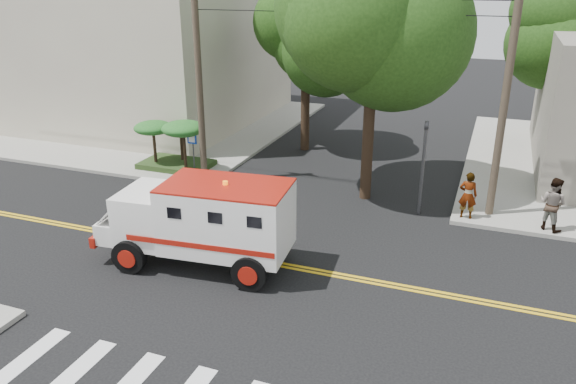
% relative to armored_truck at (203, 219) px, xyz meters
% --- Properties ---
extents(ground, '(100.00, 100.00, 0.00)m').
position_rel_armored_truck_xyz_m(ground, '(1.87, 0.78, -1.56)').
color(ground, black).
rests_on(ground, ground).
extents(sidewalk_nw, '(17.00, 17.00, 0.15)m').
position_rel_armored_truck_xyz_m(sidewalk_nw, '(-11.63, 14.28, -1.49)').
color(sidewalk_nw, gray).
rests_on(sidewalk_nw, ground).
extents(building_left, '(16.00, 14.00, 10.00)m').
position_rel_armored_truck_xyz_m(building_left, '(-13.63, 15.78, 3.59)').
color(building_left, '#B3A693').
rests_on(building_left, sidewalk_nw).
extents(utility_pole_left, '(0.28, 0.28, 9.00)m').
position_rel_armored_truck_xyz_m(utility_pole_left, '(-3.73, 6.78, 2.94)').
color(utility_pole_left, '#382D23').
rests_on(utility_pole_left, ground).
extents(utility_pole_right, '(0.28, 0.28, 9.00)m').
position_rel_armored_truck_xyz_m(utility_pole_right, '(8.17, 6.98, 2.94)').
color(utility_pole_right, '#382D23').
rests_on(utility_pole_right, ground).
extents(tree_main, '(6.08, 5.70, 9.85)m').
position_rel_armored_truck_xyz_m(tree_main, '(3.81, 6.99, 5.64)').
color(tree_main, black).
rests_on(tree_main, ground).
extents(tree_left, '(4.48, 4.20, 7.70)m').
position_rel_armored_truck_xyz_m(tree_left, '(-0.80, 12.57, 4.17)').
color(tree_left, black).
rests_on(tree_left, ground).
extents(tree_right, '(4.80, 4.50, 8.20)m').
position_rel_armored_truck_xyz_m(tree_right, '(10.72, 16.55, 4.53)').
color(tree_right, black).
rests_on(tree_right, ground).
extents(traffic_signal, '(0.15, 0.18, 3.60)m').
position_rel_armored_truck_xyz_m(traffic_signal, '(5.67, 6.38, 0.66)').
color(traffic_signal, '#3F3F42').
rests_on(traffic_signal, ground).
extents(accessibility_sign, '(0.45, 0.10, 2.02)m').
position_rel_armored_truck_xyz_m(accessibility_sign, '(-4.33, 6.96, -0.20)').
color(accessibility_sign, '#3F3F42').
rests_on(accessibility_sign, ground).
extents(palm_planter, '(3.52, 2.63, 2.36)m').
position_rel_armored_truck_xyz_m(palm_planter, '(-5.56, 7.41, 0.08)').
color(palm_planter, '#1E3314').
rests_on(palm_planter, sidewalk_nw).
extents(armored_truck, '(6.22, 2.91, 2.75)m').
position_rel_armored_truck_xyz_m(armored_truck, '(0.00, 0.00, 0.00)').
color(armored_truck, white).
rests_on(armored_truck, ground).
extents(pedestrian_a, '(0.65, 0.43, 1.76)m').
position_rel_armored_truck_xyz_m(pedestrian_a, '(7.37, 6.28, -0.53)').
color(pedestrian_a, gray).
rests_on(pedestrian_a, sidewalk_ne).
extents(pedestrian_b, '(1.17, 1.11, 1.90)m').
position_rel_armored_truck_xyz_m(pedestrian_b, '(10.18, 6.28, -0.46)').
color(pedestrian_b, gray).
rests_on(pedestrian_b, sidewalk_ne).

